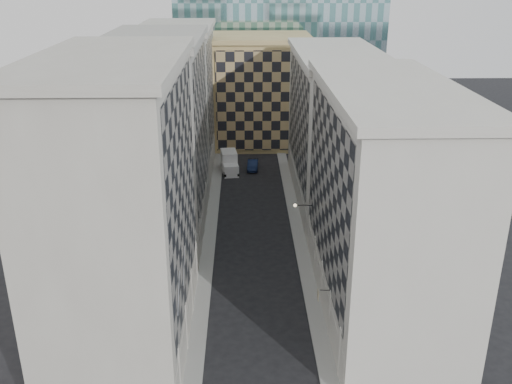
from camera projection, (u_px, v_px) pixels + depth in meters
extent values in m
cube|color=gray|center=(210.00, 234.00, 67.55)|extent=(1.50, 100.00, 0.15)
cube|color=gray|center=(298.00, 233.00, 67.78)|extent=(1.50, 100.00, 0.15)
cube|color=#A59F94|center=(122.00, 210.00, 45.56)|extent=(10.00, 22.00, 23.00)
cube|color=gray|center=(182.00, 192.00, 45.11)|extent=(0.25, 19.36, 18.00)
cube|color=#A59F94|center=(187.00, 314.00, 49.31)|extent=(0.45, 21.12, 3.20)
cube|color=#A59F94|center=(107.00, 59.00, 41.18)|extent=(10.80, 22.80, 0.70)
cylinder|color=#A59F94|center=(175.00, 371.00, 41.42)|extent=(0.90, 0.90, 4.40)
cylinder|color=#A59F94|center=(182.00, 327.00, 46.53)|extent=(0.90, 0.90, 4.40)
cylinder|color=#A59F94|center=(188.00, 291.00, 51.64)|extent=(0.90, 0.90, 4.40)
cylinder|color=#A59F94|center=(193.00, 262.00, 56.76)|extent=(0.90, 0.90, 4.40)
cube|color=#9C9891|center=(159.00, 138.00, 66.18)|extent=(10.00, 22.00, 22.00)
cube|color=gray|center=(201.00, 126.00, 65.74)|extent=(0.25, 19.36, 17.00)
cube|color=#9C9891|center=(203.00, 212.00, 69.76)|extent=(0.45, 21.12, 3.20)
cube|color=#9C9891|center=(152.00, 38.00, 62.00)|extent=(10.80, 22.80, 0.70)
cylinder|color=#9C9891|center=(197.00, 237.00, 61.87)|extent=(0.90, 0.90, 4.40)
cylinder|color=#9C9891|center=(200.00, 217.00, 66.98)|extent=(0.90, 0.90, 4.40)
cylinder|color=#9C9891|center=(203.00, 199.00, 72.09)|extent=(0.90, 0.90, 4.40)
cylinder|color=#9C9891|center=(206.00, 184.00, 77.20)|extent=(0.90, 0.90, 4.40)
cube|color=#A59F94|center=(179.00, 101.00, 86.81)|extent=(10.00, 22.00, 21.00)
cube|color=gray|center=(210.00, 91.00, 86.36)|extent=(0.25, 19.36, 16.00)
cube|color=#A59F94|center=(212.00, 156.00, 90.20)|extent=(0.45, 21.12, 3.20)
cube|color=#A59F94|center=(175.00, 27.00, 82.81)|extent=(10.80, 22.80, 0.70)
cylinder|color=#A59F94|center=(208.00, 170.00, 82.31)|extent=(0.90, 0.90, 4.40)
cylinder|color=#A59F94|center=(210.00, 158.00, 87.42)|extent=(0.90, 0.90, 4.40)
cylinder|color=#A59F94|center=(212.00, 148.00, 92.53)|extent=(0.90, 0.90, 4.40)
cylinder|color=#A59F94|center=(213.00, 138.00, 97.64)|extent=(0.90, 0.90, 4.40)
cube|color=#BCB8AD|center=(382.00, 205.00, 50.31)|extent=(10.00, 26.00, 20.00)
cube|color=gray|center=(328.00, 190.00, 49.65)|extent=(0.25, 22.88, 15.00)
cube|color=#BCB8AD|center=(324.00, 288.00, 53.30)|extent=(0.45, 24.96, 3.20)
cube|color=#BCB8AD|center=(392.00, 88.00, 46.49)|extent=(10.80, 26.80, 0.70)
cylinder|color=#BCB8AD|center=(344.00, 353.00, 43.42)|extent=(0.90, 0.90, 4.40)
cylinder|color=#BCB8AD|center=(334.00, 314.00, 48.25)|extent=(0.90, 0.90, 4.40)
cylinder|color=#BCB8AD|center=(325.00, 282.00, 53.08)|extent=(0.90, 0.90, 4.40)
cylinder|color=#BCB8AD|center=(318.00, 256.00, 57.92)|extent=(0.90, 0.90, 4.40)
cylinder|color=#BCB8AD|center=(313.00, 234.00, 62.75)|extent=(0.90, 0.90, 4.40)
cube|color=#BCB8AD|center=(335.00, 129.00, 75.58)|extent=(10.00, 28.00, 19.00)
cube|color=gray|center=(299.00, 118.00, 74.92)|extent=(0.25, 24.64, 14.00)
cube|color=#BCB8AD|center=(297.00, 185.00, 78.39)|extent=(0.45, 26.88, 3.20)
cube|color=#BCB8AD|center=(339.00, 54.00, 71.95)|extent=(10.80, 28.80, 0.70)
cube|color=tan|center=(261.00, 93.00, 99.73)|extent=(16.00, 14.00, 18.00)
cube|color=tan|center=(262.00, 102.00, 93.13)|extent=(15.20, 0.25, 16.50)
cube|color=tan|center=(261.00, 37.00, 96.26)|extent=(16.80, 14.80, 0.80)
cube|color=#302B25|center=(249.00, 52.00, 110.85)|extent=(6.00, 6.00, 28.00)
cylinder|color=gray|center=(179.00, 293.00, 40.46)|extent=(0.10, 2.33, 2.33)
cylinder|color=gray|center=(184.00, 266.00, 44.17)|extent=(0.10, 2.33, 2.33)
cylinder|color=black|center=(304.00, 205.00, 59.94)|extent=(1.80, 0.08, 0.08)
sphere|color=#FFE5B2|center=(295.00, 205.00, 59.92)|extent=(0.36, 0.36, 0.36)
cube|color=silver|center=(231.00, 170.00, 86.22)|extent=(2.48, 2.66, 1.79)
cube|color=silver|center=(229.00, 161.00, 88.36)|extent=(2.74, 3.86, 3.09)
cylinder|color=black|center=(225.00, 175.00, 85.51)|extent=(0.41, 0.93, 0.90)
cylinder|color=black|center=(238.00, 174.00, 85.79)|extent=(0.41, 0.93, 0.90)
cylinder|color=black|center=(222.00, 165.00, 89.72)|extent=(0.41, 0.93, 0.90)
cylinder|color=black|center=(235.00, 165.00, 90.00)|extent=(0.41, 0.93, 0.90)
imported|color=#0E1936|center=(253.00, 165.00, 88.95)|extent=(1.84, 4.69, 1.52)
cylinder|color=black|center=(325.00, 290.00, 47.91)|extent=(0.91, 0.10, 0.06)
cube|color=tan|center=(318.00, 295.00, 48.07)|extent=(0.10, 0.79, 0.79)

